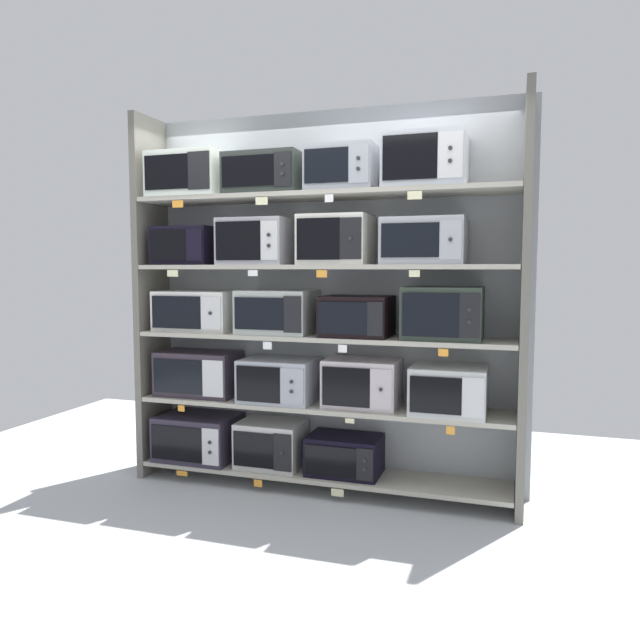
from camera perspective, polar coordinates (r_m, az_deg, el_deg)
ground at (r=3.47m, az=-5.43°, el=-21.22°), size 6.55×6.00×0.02m
back_panel at (r=4.27m, az=0.92°, el=2.00°), size 2.75×0.04×2.60m
upright_left at (r=4.63m, az=-15.57°, el=2.04°), size 0.05×0.41×2.60m
upright_right at (r=3.87m, az=18.74°, el=1.44°), size 0.05×0.41×2.60m
shelf_0 at (r=4.29m, az=0.00°, el=-14.21°), size 2.55×0.41×0.03m
microwave_0 at (r=4.59m, az=-11.37°, el=-10.72°), size 0.56×0.43×0.32m
microwave_1 at (r=4.35m, az=-4.64°, el=-11.55°), size 0.45×0.36×0.32m
microwave_2 at (r=4.19m, az=2.33°, el=-12.58°), size 0.49×0.34×0.26m
price_tag_0 at (r=4.50m, az=-12.88°, el=-13.92°), size 0.09×0.00×0.03m
price_tag_1 at (r=4.25m, az=-5.87°, el=-15.07°), size 0.06×0.00×0.05m
price_tag_2 at (r=4.07m, az=1.66°, el=-15.97°), size 0.08×0.00×0.05m
shelf_1 at (r=4.16m, az=0.00°, el=-8.07°), size 2.55×0.41×0.03m
microwave_3 at (r=4.49m, az=-11.37°, el=-4.95°), size 0.58×0.33×0.32m
microwave_4 at (r=4.22m, az=-3.81°, el=-5.65°), size 0.51×0.41×0.29m
microwave_5 at (r=4.04m, az=4.00°, el=-5.95°), size 0.49×0.35×0.32m
microwave_6 at (r=3.95m, az=12.08°, el=-6.43°), size 0.47×0.42×0.30m
price_tag_3 at (r=4.37m, az=-12.95°, el=-8.12°), size 0.05×0.00×0.04m
price_tag_4 at (r=3.90m, az=2.83°, el=-9.48°), size 0.06×0.00×0.03m
price_tag_5 at (r=3.79m, az=12.20°, el=-10.14°), size 0.05×0.00×0.05m
shelf_2 at (r=4.08m, az=0.00°, el=-1.61°), size 2.55×0.41×0.03m
microwave_7 at (r=4.43m, az=-11.53°, el=0.85°), size 0.57×0.34×0.28m
microwave_8 at (r=4.16m, az=-4.01°, el=0.77°), size 0.50×0.40×0.30m
microwave_9 at (r=3.99m, az=3.51°, el=0.37°), size 0.44×0.39×0.27m
microwave_10 at (r=3.89m, az=11.51°, el=0.65°), size 0.49×0.38×0.33m
price_tag_6 at (r=3.99m, az=-4.99°, el=-2.42°), size 0.06×0.00×0.05m
price_tag_7 at (r=3.83m, az=2.14°, el=-2.72°), size 0.06×0.00×0.05m
price_tag_8 at (r=3.71m, az=11.55°, el=-3.03°), size 0.06×0.00×0.05m
shelf_3 at (r=4.05m, az=0.00°, el=5.02°), size 2.55×0.41×0.03m
microwave_11 at (r=4.46m, az=-12.39°, el=6.82°), size 0.43×0.34×0.27m
microwave_12 at (r=4.21m, az=-5.85°, el=7.33°), size 0.47×0.43×0.31m
microwave_13 at (r=4.02m, az=1.53°, el=7.54°), size 0.45×0.39×0.32m
microwave_14 at (r=3.90m, az=9.82°, el=7.32°), size 0.51×0.40×0.29m
price_tag_9 at (r=4.28m, az=-13.72°, el=4.30°), size 0.08×0.00×0.05m
price_tag_10 at (r=4.00m, az=-6.35°, el=4.42°), size 0.07×0.00×0.04m
price_tag_11 at (r=3.83m, az=0.17°, el=4.38°), size 0.07×0.00×0.05m
price_tag_12 at (r=3.70m, az=8.90°, el=4.35°), size 0.07×0.00×0.04m
shelf_4 at (r=4.08m, az=0.00°, el=11.64°), size 2.55×0.41×0.03m
microwave_15 at (r=4.48m, az=-12.01°, el=13.13°), size 0.52×0.43×0.31m
microwave_16 at (r=4.23m, az=-4.99°, el=13.46°), size 0.52×0.42×0.27m
microwave_17 at (r=4.05m, az=2.26°, el=13.97°), size 0.44×0.41×0.29m
microwave_18 at (r=3.95m, az=9.97°, el=14.47°), size 0.50×0.42×0.33m
price_tag_13 at (r=4.28m, az=-13.27°, el=10.61°), size 0.08×0.00×0.05m
price_tag_14 at (r=4.00m, az=-5.53°, el=11.11°), size 0.08×0.00×0.05m
price_tag_15 at (r=3.84m, az=0.86°, el=11.41°), size 0.05×0.00×0.05m
price_tag_16 at (r=3.72m, az=8.93°, el=11.55°), size 0.09×0.00×0.05m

